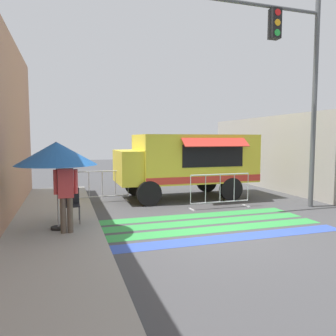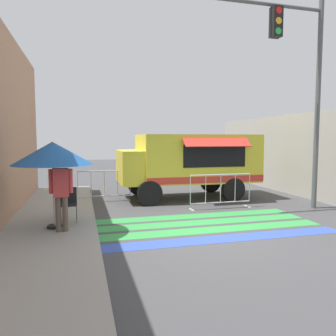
% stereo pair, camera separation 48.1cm
% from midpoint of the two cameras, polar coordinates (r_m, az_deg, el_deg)
% --- Properties ---
extents(ground_plane, '(60.00, 60.00, 0.00)m').
position_cam_midpoint_polar(ground_plane, '(8.16, 6.57, -11.27)').
color(ground_plane, '#424244').
extents(concrete_wall_right, '(0.20, 16.00, 3.32)m').
position_cam_midpoint_polar(concrete_wall_right, '(13.40, 23.21, 1.96)').
color(concrete_wall_right, '#A39E93').
rests_on(concrete_wall_right, ground_plane).
extents(crosswalk_painted, '(6.40, 2.84, 0.01)m').
position_cam_midpoint_polar(crosswalk_painted, '(8.78, 4.66, -10.04)').
color(crosswalk_painted, '#334FB2').
rests_on(crosswalk_painted, ground_plane).
extents(food_truck, '(5.23, 2.82, 2.46)m').
position_cam_midpoint_polar(food_truck, '(12.66, 1.75, 1.39)').
color(food_truck, yellow).
rests_on(food_truck, ground_plane).
extents(traffic_signal_pole, '(4.83, 0.29, 6.75)m').
position_cam_midpoint_polar(traffic_signal_pole, '(11.53, 19.68, 16.33)').
color(traffic_signal_pole, '#515456').
rests_on(traffic_signal_pole, ground_plane).
extents(patio_umbrella, '(1.87, 1.87, 2.07)m').
position_cam_midpoint_polar(patio_umbrella, '(8.14, -20.48, 2.34)').
color(patio_umbrella, black).
rests_on(patio_umbrella, sidewalk_left).
extents(folding_chair, '(0.45, 0.45, 0.87)m').
position_cam_midpoint_polar(folding_chair, '(8.89, -18.13, -5.63)').
color(folding_chair, '#4C4C51').
rests_on(folding_chair, sidewalk_left).
extents(vendor_person, '(0.53, 0.23, 1.73)m').
position_cam_midpoint_polar(vendor_person, '(7.83, -19.04, -3.63)').
color(vendor_person, brown).
rests_on(vendor_person, sidewalk_left).
extents(barricade_front, '(2.12, 0.44, 1.15)m').
position_cam_midpoint_polar(barricade_front, '(10.96, 7.81, -4.00)').
color(barricade_front, '#B7BABF').
rests_on(barricade_front, ground_plane).
extents(barricade_side, '(1.92, 0.44, 1.15)m').
position_cam_midpoint_polar(barricade_side, '(12.19, -12.47, -3.19)').
color(barricade_side, '#B7BABF').
rests_on(barricade_side, ground_plane).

